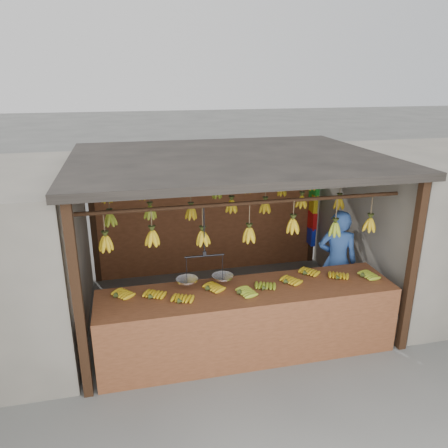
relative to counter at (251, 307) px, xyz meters
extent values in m
plane|color=#5B5B57|center=(0.01, 1.23, -0.72)|extent=(80.00, 80.00, 0.00)
cube|color=black|center=(-1.99, -0.27, 0.43)|extent=(0.10, 0.10, 2.30)
cube|color=black|center=(2.01, -0.27, 0.43)|extent=(0.10, 0.10, 2.30)
cube|color=black|center=(-1.99, 2.73, 0.43)|extent=(0.10, 0.10, 2.30)
cube|color=black|center=(2.01, 2.73, 0.43)|extent=(0.10, 0.10, 2.30)
cube|color=black|center=(0.01, 1.23, 1.63)|extent=(4.30, 3.30, 0.10)
cylinder|color=black|center=(0.01, 0.23, 1.28)|extent=(4.00, 0.05, 0.05)
cylinder|color=black|center=(0.01, 1.23, 1.28)|extent=(4.00, 0.05, 0.05)
cylinder|color=black|center=(0.01, 2.23, 1.28)|extent=(4.00, 0.05, 0.05)
cube|color=brown|center=(0.01, 2.73, 0.18)|extent=(4.00, 0.06, 1.80)
cube|color=slate|center=(3.61, 1.23, 0.43)|extent=(3.00, 3.00, 2.30)
cube|color=brown|center=(0.00, 0.13, 0.14)|extent=(3.77, 0.84, 0.08)
cube|color=brown|center=(0.00, -0.29, -0.27)|extent=(3.77, 0.04, 0.90)
cube|color=black|center=(-1.78, -0.24, -0.31)|extent=(0.07, 0.07, 0.82)
cube|color=black|center=(1.78, -0.24, -0.31)|extent=(0.07, 0.07, 0.82)
cube|color=black|center=(-1.78, 0.50, -0.31)|extent=(0.07, 0.07, 0.82)
cube|color=black|center=(1.78, 0.50, -0.31)|extent=(0.07, 0.07, 0.82)
ellipsoid|color=gold|center=(-1.60, 0.25, 0.21)|extent=(0.30, 0.29, 0.06)
ellipsoid|color=gold|center=(-1.20, 0.14, 0.21)|extent=(0.27, 0.30, 0.06)
ellipsoid|color=gold|center=(-0.88, -0.05, 0.21)|extent=(0.26, 0.29, 0.06)
ellipsoid|color=gold|center=(-0.49, 0.18, 0.21)|extent=(0.30, 0.28, 0.06)
ellipsoid|color=#92A523|center=(-0.14, -0.01, 0.21)|extent=(0.28, 0.24, 0.06)
ellipsoid|color=#92A523|center=(0.19, 0.04, 0.21)|extent=(0.26, 0.29, 0.06)
ellipsoid|color=gold|center=(0.52, 0.14, 0.21)|extent=(0.30, 0.28, 0.06)
ellipsoid|color=gold|center=(0.86, 0.33, 0.21)|extent=(0.30, 0.29, 0.06)
ellipsoid|color=gold|center=(1.22, 0.11, 0.21)|extent=(0.27, 0.30, 0.06)
ellipsoid|color=#92A523|center=(1.58, 0.09, 0.21)|extent=(0.27, 0.23, 0.06)
ellipsoid|color=gold|center=(-1.67, 0.27, 0.90)|extent=(0.16, 0.16, 0.28)
ellipsoid|color=gold|center=(-1.15, 0.20, 0.95)|extent=(0.16, 0.16, 0.28)
ellipsoid|color=gold|center=(-0.54, 0.28, 0.86)|extent=(0.16, 0.16, 0.28)
ellipsoid|color=gold|center=(0.03, 0.25, 0.86)|extent=(0.16, 0.16, 0.28)
ellipsoid|color=gold|center=(0.59, 0.21, 0.95)|extent=(0.16, 0.16, 0.28)
ellipsoid|color=#92A523|center=(1.19, 0.25, 0.85)|extent=(0.16, 0.16, 0.28)
ellipsoid|color=gold|center=(1.68, 0.25, 0.87)|extent=(0.16, 0.16, 0.28)
ellipsoid|color=#92A523|center=(-1.64, 1.27, 0.86)|extent=(0.16, 0.16, 0.28)
ellipsoid|color=#92A523|center=(-1.10, 1.27, 0.92)|extent=(0.16, 0.16, 0.28)
ellipsoid|color=gold|center=(-0.53, 1.22, 0.90)|extent=(0.16, 0.16, 0.28)
ellipsoid|color=gold|center=(0.05, 1.21, 0.96)|extent=(0.16, 0.16, 0.28)
ellipsoid|color=gold|center=(0.57, 1.24, 0.90)|extent=(0.16, 0.16, 0.28)
ellipsoid|color=gold|center=(1.12, 1.21, 0.96)|extent=(0.16, 0.16, 0.28)
ellipsoid|color=gold|center=(1.74, 1.22, 0.89)|extent=(0.16, 0.16, 0.28)
ellipsoid|color=gold|center=(-1.71, 2.25, 0.92)|extent=(0.16, 0.16, 0.28)
ellipsoid|color=gold|center=(-1.15, 2.25, 0.94)|extent=(0.16, 0.16, 0.28)
ellipsoid|color=gold|center=(-0.53, 2.25, 0.95)|extent=(0.16, 0.16, 0.28)
ellipsoid|color=#92A523|center=(0.05, 2.18, 0.90)|extent=(0.16, 0.16, 0.28)
ellipsoid|color=gold|center=(0.57, 2.23, 0.95)|extent=(0.16, 0.16, 0.28)
ellipsoid|color=gold|center=(1.19, 2.24, 0.86)|extent=(0.16, 0.16, 0.28)
ellipsoid|color=gold|center=(1.71, 2.20, 0.95)|extent=(0.16, 0.16, 0.28)
cylinder|color=black|center=(-0.53, 0.23, 0.96)|extent=(0.02, 0.02, 0.63)
cylinder|color=black|center=(-0.53, 0.23, 0.65)|extent=(0.49, 0.04, 0.02)
cylinder|color=silver|center=(-0.75, 0.24, 0.35)|extent=(0.26, 0.26, 0.02)
cylinder|color=silver|center=(-0.31, 0.23, 0.35)|extent=(0.26, 0.26, 0.02)
imported|color=#3359A5|center=(1.61, 0.90, 0.08)|extent=(0.68, 0.58, 1.59)
cube|color=#199926|center=(1.95, 2.58, 0.74)|extent=(0.08, 0.26, 0.34)
cube|color=yellow|center=(1.95, 2.58, 0.49)|extent=(0.08, 0.26, 0.34)
cube|color=red|center=(1.95, 2.58, 0.16)|extent=(0.08, 0.26, 0.34)
cube|color=#1426BF|center=(1.95, 2.58, -0.15)|extent=(0.08, 0.26, 0.34)
camera|label=1|loc=(-1.41, -4.59, 2.74)|focal=35.00mm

